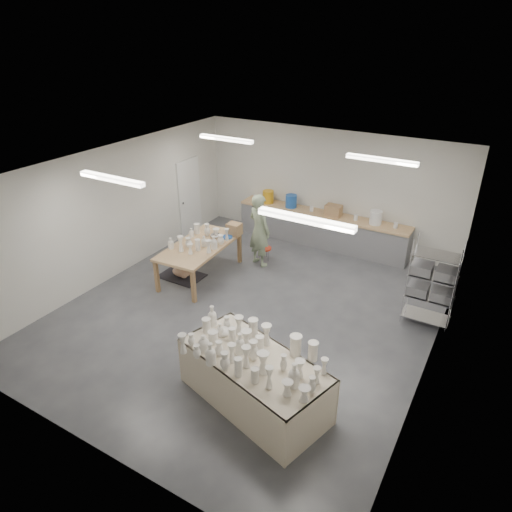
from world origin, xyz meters
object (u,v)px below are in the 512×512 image
Objects in this scene: drying_table at (253,378)px; work_table at (204,243)px; red_stool at (265,249)px; potter at (259,230)px.

drying_table is 4.22m from work_table.
drying_table is 4.85m from red_stool.
work_table is 1.39m from potter.
potter is at bearing 50.50° from work_table.
drying_table is at bearing -47.82° from work_table.
drying_table is 5.85× the size of red_stool.
drying_table is at bearing -62.78° from red_stool.
work_table is at bearing 73.94° from potter.
potter is (-2.22, 4.04, 0.43)m from drying_table.
potter is at bearing -90.00° from red_stool.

